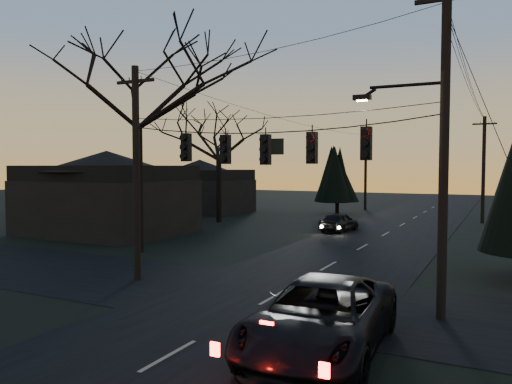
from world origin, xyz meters
The scene contains 14 objects.
main_road centered at (0.00, 20.00, 0.01)m, with size 8.00×120.00×0.02m, color black.
cross_road centered at (0.00, 10.00, 0.01)m, with size 60.00×7.00×0.02m, color black.
utility_pole_right centered at (5.50, 10.00, 0.00)m, with size 5.00×0.30×10.00m, color black, non-canonical shape.
utility_pole_left centered at (-6.00, 10.00, 0.00)m, with size 1.80×0.30×8.50m, color black, non-canonical shape.
utility_pole_far_r centered at (5.50, 38.00, 0.00)m, with size 1.80×0.30×8.50m, color black, non-canonical shape.
utility_pole_far_l centered at (-6.00, 46.00, 0.00)m, with size 0.30×0.30×8.00m, color black, non-canonical shape.
span_signal_assembly centered at (-0.24, 10.00, 5.21)m, with size 11.50×0.44×1.63m.
bare_tree_left centered at (-10.15, 15.09, 9.15)m, with size 9.39×9.39×13.09m.
bare_tree_dist centered at (-13.71, 29.19, 7.06)m, with size 6.90×6.90×10.10m.
evergreen_dist centered at (-7.15, 40.01, 3.47)m, with size 3.64×3.64×5.75m.
house_left_near centered at (-17.00, 20.00, 2.80)m, with size 10.00×8.00×5.60m.
house_left_far centered at (-20.00, 36.00, 2.60)m, with size 9.00×7.00×5.20m.
suv_near centered at (3.20, 5.85, 0.87)m, with size 2.89×6.27×1.74m, color black.
sedan_oncoming_a centered at (-3.20, 27.88, 0.67)m, with size 1.59×3.95×1.35m, color black.
Camera 1 is at (7.16, -5.56, 4.57)m, focal length 35.00 mm.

